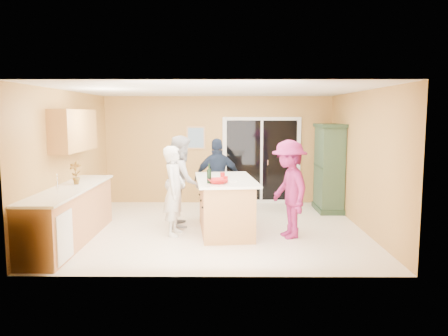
{
  "coord_description": "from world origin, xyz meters",
  "views": [
    {
      "loc": [
        0.2,
        -8.12,
        2.15
      ],
      "look_at": [
        0.15,
        0.1,
        1.15
      ],
      "focal_mm": 35.0,
      "sensor_mm": 36.0,
      "label": 1
    }
  ],
  "objects_px": {
    "green_hutch": "(329,169)",
    "woman_white": "(174,191)",
    "kitchen_island": "(225,207)",
    "woman_grey": "(182,181)",
    "woman_navy": "(218,179)",
    "woman_magenta": "(289,189)"
  },
  "relations": [
    {
      "from": "woman_white",
      "to": "woman_grey",
      "type": "xyz_separation_m",
      "value": [
        0.07,
        0.67,
        0.08
      ]
    },
    {
      "from": "woman_navy",
      "to": "woman_magenta",
      "type": "height_order",
      "value": "woman_magenta"
    },
    {
      "from": "kitchen_island",
      "to": "woman_grey",
      "type": "xyz_separation_m",
      "value": [
        -0.84,
        0.49,
        0.41
      ]
    },
    {
      "from": "kitchen_island",
      "to": "green_hutch",
      "type": "height_order",
      "value": "green_hutch"
    },
    {
      "from": "woman_navy",
      "to": "woman_white",
      "type": "bearing_deg",
      "value": 51.63
    },
    {
      "from": "green_hutch",
      "to": "kitchen_island",
      "type": "bearing_deg",
      "value": -141.92
    },
    {
      "from": "green_hutch",
      "to": "woman_white",
      "type": "relative_size",
      "value": 1.22
    },
    {
      "from": "kitchen_island",
      "to": "woman_grey",
      "type": "bearing_deg",
      "value": 143.96
    },
    {
      "from": "woman_white",
      "to": "woman_magenta",
      "type": "bearing_deg",
      "value": -88.26
    },
    {
      "from": "kitchen_island",
      "to": "woman_magenta",
      "type": "xyz_separation_m",
      "value": [
        1.12,
        -0.34,
        0.39
      ]
    },
    {
      "from": "kitchen_island",
      "to": "woman_magenta",
      "type": "relative_size",
      "value": 1.16
    },
    {
      "from": "green_hutch",
      "to": "woman_white",
      "type": "distance_m",
      "value": 3.8
    },
    {
      "from": "woman_white",
      "to": "green_hutch",
      "type": "bearing_deg",
      "value": -52.12
    },
    {
      "from": "woman_magenta",
      "to": "kitchen_island",
      "type": "bearing_deg",
      "value": -121.89
    },
    {
      "from": "woman_white",
      "to": "woman_navy",
      "type": "relative_size",
      "value": 0.96
    },
    {
      "from": "woman_navy",
      "to": "woman_grey",
      "type": "bearing_deg",
      "value": 33.32
    },
    {
      "from": "woman_grey",
      "to": "woman_navy",
      "type": "relative_size",
      "value": 1.05
    },
    {
      "from": "woman_navy",
      "to": "woman_magenta",
      "type": "bearing_deg",
      "value": 124.02
    },
    {
      "from": "woman_grey",
      "to": "woman_navy",
      "type": "bearing_deg",
      "value": -53.61
    },
    {
      "from": "woman_white",
      "to": "woman_grey",
      "type": "relative_size",
      "value": 0.91
    },
    {
      "from": "woman_grey",
      "to": "woman_navy",
      "type": "height_order",
      "value": "woman_grey"
    },
    {
      "from": "woman_grey",
      "to": "woman_magenta",
      "type": "xyz_separation_m",
      "value": [
        1.96,
        -0.83,
        -0.02
      ]
    }
  ]
}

